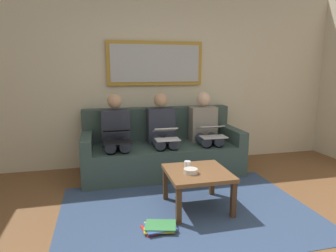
{
  "coord_description": "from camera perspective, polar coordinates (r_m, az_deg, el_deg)",
  "views": [
    {
      "loc": [
        0.85,
        1.86,
        1.46
      ],
      "look_at": [
        0.0,
        -1.7,
        0.75
      ],
      "focal_mm": 31.14,
      "sensor_mm": 36.0,
      "label": 1
    }
  ],
  "objects": [
    {
      "name": "wall_rear",
      "position": [
        4.54,
        -2.67,
        8.97
      ],
      "size": [
        6.0,
        0.12,
        2.6
      ],
      "primitive_type": "cube",
      "color": "beige",
      "rests_on": "ground_plane"
    },
    {
      "name": "area_rug",
      "position": [
        3.19,
        3.69,
        -16.22
      ],
      "size": [
        2.6,
        1.8,
        0.01
      ],
      "primitive_type": "cube",
      "color": "#33476B",
      "rests_on": "ground_plane"
    },
    {
      "name": "couch",
      "position": [
        4.22,
        -1.32,
        -4.79
      ],
      "size": [
        2.2,
        0.9,
        0.9
      ],
      "color": "#384C47",
      "rests_on": "ground_plane"
    },
    {
      "name": "framed_mirror",
      "position": [
        4.44,
        -2.47,
        12.15
      ],
      "size": [
        1.44,
        0.05,
        0.64
      ],
      "color": "#B7892D"
    },
    {
      "name": "coffee_table",
      "position": [
        3.13,
        5.79,
        -9.75
      ],
      "size": [
        0.64,
        0.64,
        0.42
      ],
      "color": "brown",
      "rests_on": "ground_plane"
    },
    {
      "name": "cup",
      "position": [
        3.13,
        3.83,
        -7.67
      ],
      "size": [
        0.07,
        0.07,
        0.09
      ],
      "primitive_type": "cylinder",
      "color": "silver",
      "rests_on": "coffee_table"
    },
    {
      "name": "bowl",
      "position": [
        3.02,
        4.46,
        -8.79
      ],
      "size": [
        0.14,
        0.14,
        0.05
      ],
      "primitive_type": "cylinder",
      "color": "beige",
      "rests_on": "coffee_table"
    },
    {
      "name": "person_left",
      "position": [
        4.27,
        7.3,
        -0.6
      ],
      "size": [
        0.38,
        0.58,
        1.14
      ],
      "color": "gray",
      "rests_on": "couch"
    },
    {
      "name": "laptop_silver",
      "position": [
        4.04,
        8.52,
        -1.04
      ],
      "size": [
        0.35,
        0.34,
        0.15
      ],
      "color": "silver"
    },
    {
      "name": "person_middle",
      "position": [
        4.09,
        -1.13,
        -1.03
      ],
      "size": [
        0.38,
        0.58,
        1.14
      ],
      "color": "#2D3342",
      "rests_on": "couch"
    },
    {
      "name": "laptop_white",
      "position": [
        3.85,
        -0.37,
        -1.56
      ],
      "size": [
        0.31,
        0.34,
        0.15
      ],
      "color": "white"
    },
    {
      "name": "person_right",
      "position": [
        4.0,
        -10.12,
        -1.46
      ],
      "size": [
        0.38,
        0.58,
        1.14
      ],
      "color": "#2D3342",
      "rests_on": "couch"
    },
    {
      "name": "laptop_black",
      "position": [
        3.77,
        -9.92,
        -1.86
      ],
      "size": [
        0.35,
        0.38,
        0.16
      ],
      "color": "black"
    },
    {
      "name": "magazine_stack",
      "position": [
        2.86,
        -1.66,
        -19.1
      ],
      "size": [
        0.34,
        0.28,
        0.05
      ],
      "color": "red",
      "rests_on": "ground_plane"
    }
  ]
}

